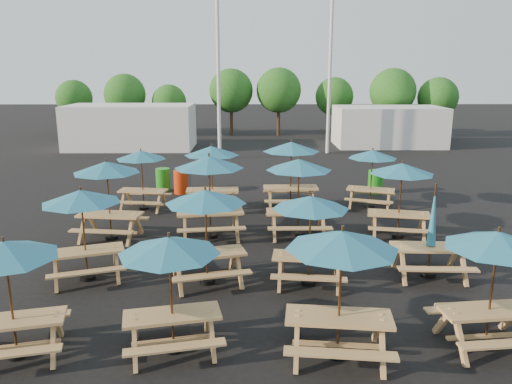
{
  "coord_description": "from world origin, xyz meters",
  "views": [
    {
      "loc": [
        -0.11,
        -14.45,
        5.04
      ],
      "look_at": [
        0.0,
        1.5,
        1.1
      ],
      "focal_mm": 35.0,
      "sensor_mm": 36.0,
      "label": 1
    }
  ],
  "objects_px": {
    "picnic_unit_13": "(431,239)",
    "waste_bin_2": "(181,182)",
    "picnic_unit_5": "(206,203)",
    "waste_bin_0": "(163,180)",
    "picnic_unit_8": "(342,249)",
    "picnic_unit_7": "(212,155)",
    "picnic_unit_1": "(81,203)",
    "waste_bin_3": "(375,182)",
    "picnic_unit_3": "(141,159)",
    "picnic_unit_0": "(5,258)",
    "waste_bin_1": "(184,181)",
    "picnic_unit_10": "(299,170)",
    "picnic_unit_14": "(402,174)",
    "picnic_unit_9": "(311,209)",
    "picnic_unit_4": "(169,253)",
    "picnic_unit_6": "(209,168)",
    "picnic_unit_15": "(372,158)",
    "picnic_unit_2": "(107,173)",
    "picnic_unit_11": "(291,151)",
    "picnic_unit_12": "(497,248)"
  },
  "relations": [
    {
      "from": "picnic_unit_2",
      "to": "waste_bin_0",
      "type": "height_order",
      "value": "picnic_unit_2"
    },
    {
      "from": "picnic_unit_13",
      "to": "picnic_unit_4",
      "type": "bearing_deg",
      "value": -147.81
    },
    {
      "from": "picnic_unit_9",
      "to": "waste_bin_1",
      "type": "xyz_separation_m",
      "value": [
        -4.23,
        9.34,
        -1.41
      ]
    },
    {
      "from": "picnic_unit_8",
      "to": "picnic_unit_3",
      "type": "bearing_deg",
      "value": 126.0
    },
    {
      "from": "picnic_unit_7",
      "to": "picnic_unit_15",
      "type": "xyz_separation_m",
      "value": [
        5.84,
        0.34,
        -0.17
      ]
    },
    {
      "from": "picnic_unit_1",
      "to": "picnic_unit_7",
      "type": "relative_size",
      "value": 0.99
    },
    {
      "from": "picnic_unit_1",
      "to": "waste_bin_1",
      "type": "relative_size",
      "value": 2.44
    },
    {
      "from": "picnic_unit_1",
      "to": "waste_bin_2",
      "type": "bearing_deg",
      "value": 64.15
    },
    {
      "from": "picnic_unit_6",
      "to": "picnic_unit_8",
      "type": "bearing_deg",
      "value": -74.19
    },
    {
      "from": "picnic_unit_8",
      "to": "picnic_unit_0",
      "type": "bearing_deg",
      "value": -173.89
    },
    {
      "from": "picnic_unit_5",
      "to": "picnic_unit_8",
      "type": "xyz_separation_m",
      "value": [
        2.62,
        -3.2,
        0.05
      ]
    },
    {
      "from": "picnic_unit_2",
      "to": "waste_bin_0",
      "type": "relative_size",
      "value": 2.5
    },
    {
      "from": "picnic_unit_3",
      "to": "picnic_unit_5",
      "type": "relative_size",
      "value": 0.94
    },
    {
      "from": "picnic_unit_2",
      "to": "waste_bin_2",
      "type": "bearing_deg",
      "value": 83.77
    },
    {
      "from": "picnic_unit_3",
      "to": "picnic_unit_11",
      "type": "distance_m",
      "value": 5.42
    },
    {
      "from": "picnic_unit_9",
      "to": "waste_bin_2",
      "type": "distance_m",
      "value": 10.17
    },
    {
      "from": "picnic_unit_5",
      "to": "waste_bin_0",
      "type": "height_order",
      "value": "picnic_unit_5"
    },
    {
      "from": "picnic_unit_1",
      "to": "picnic_unit_5",
      "type": "relative_size",
      "value": 1.01
    },
    {
      "from": "waste_bin_3",
      "to": "picnic_unit_3",
      "type": "bearing_deg",
      "value": -165.25
    },
    {
      "from": "picnic_unit_0",
      "to": "waste_bin_1",
      "type": "distance_m",
      "value": 12.57
    },
    {
      "from": "picnic_unit_0",
      "to": "waste_bin_1",
      "type": "relative_size",
      "value": 2.29
    },
    {
      "from": "picnic_unit_13",
      "to": "picnic_unit_14",
      "type": "xyz_separation_m",
      "value": [
        0.07,
        2.96,
        1.02
      ]
    },
    {
      "from": "picnic_unit_4",
      "to": "picnic_unit_5",
      "type": "xyz_separation_m",
      "value": [
        0.36,
        2.98,
        0.1
      ]
    },
    {
      "from": "picnic_unit_0",
      "to": "picnic_unit_14",
      "type": "height_order",
      "value": "picnic_unit_14"
    },
    {
      "from": "picnic_unit_8",
      "to": "picnic_unit_9",
      "type": "distance_m",
      "value": 3.11
    },
    {
      "from": "picnic_unit_8",
      "to": "picnic_unit_7",
      "type": "bearing_deg",
      "value": 113.67
    },
    {
      "from": "picnic_unit_7",
      "to": "picnic_unit_15",
      "type": "distance_m",
      "value": 5.85
    },
    {
      "from": "picnic_unit_13",
      "to": "picnic_unit_5",
      "type": "bearing_deg",
      "value": -173.79
    },
    {
      "from": "picnic_unit_6",
      "to": "picnic_unit_13",
      "type": "bearing_deg",
      "value": -35.2
    },
    {
      "from": "picnic_unit_3",
      "to": "waste_bin_1",
      "type": "relative_size",
      "value": 2.28
    },
    {
      "from": "picnic_unit_2",
      "to": "picnic_unit_0",
      "type": "bearing_deg",
      "value": -82.71
    },
    {
      "from": "picnic_unit_15",
      "to": "waste_bin_3",
      "type": "bearing_deg",
      "value": 90.53
    },
    {
      "from": "picnic_unit_9",
      "to": "picnic_unit_3",
      "type": "bearing_deg",
      "value": 135.75
    },
    {
      "from": "picnic_unit_4",
      "to": "waste_bin_1",
      "type": "bearing_deg",
      "value": 84.47
    },
    {
      "from": "picnic_unit_13",
      "to": "picnic_unit_3",
      "type": "bearing_deg",
      "value": 146.14
    },
    {
      "from": "picnic_unit_1",
      "to": "waste_bin_1",
      "type": "height_order",
      "value": "picnic_unit_1"
    },
    {
      "from": "picnic_unit_2",
      "to": "picnic_unit_4",
      "type": "distance_m",
      "value": 6.83
    },
    {
      "from": "picnic_unit_10",
      "to": "picnic_unit_14",
      "type": "height_order",
      "value": "picnic_unit_10"
    },
    {
      "from": "picnic_unit_6",
      "to": "picnic_unit_11",
      "type": "xyz_separation_m",
      "value": [
        2.69,
        3.21,
        -0.03
      ]
    },
    {
      "from": "picnic_unit_14",
      "to": "picnic_unit_15",
      "type": "relative_size",
      "value": 1.04
    },
    {
      "from": "picnic_unit_1",
      "to": "picnic_unit_7",
      "type": "distance_m",
      "value": 6.67
    },
    {
      "from": "picnic_unit_13",
      "to": "waste_bin_2",
      "type": "relative_size",
      "value": 2.46
    },
    {
      "from": "picnic_unit_12",
      "to": "picnic_unit_2",
      "type": "bearing_deg",
      "value": 138.69
    },
    {
      "from": "picnic_unit_10",
      "to": "picnic_unit_12",
      "type": "xyz_separation_m",
      "value": [
        2.95,
        -6.37,
        -0.14
      ]
    },
    {
      "from": "picnic_unit_13",
      "to": "picnic_unit_6",
      "type": "bearing_deg",
      "value": 154.68
    },
    {
      "from": "picnic_unit_2",
      "to": "waste_bin_1",
      "type": "xyz_separation_m",
      "value": [
        1.42,
        6.01,
        -1.59
      ]
    },
    {
      "from": "picnic_unit_5",
      "to": "picnic_unit_10",
      "type": "relative_size",
      "value": 0.96
    },
    {
      "from": "picnic_unit_4",
      "to": "picnic_unit_11",
      "type": "distance_m",
      "value": 9.97
    },
    {
      "from": "waste_bin_1",
      "to": "waste_bin_3",
      "type": "relative_size",
      "value": 1.0
    },
    {
      "from": "picnic_unit_0",
      "to": "waste_bin_2",
      "type": "height_order",
      "value": "picnic_unit_0"
    }
  ]
}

